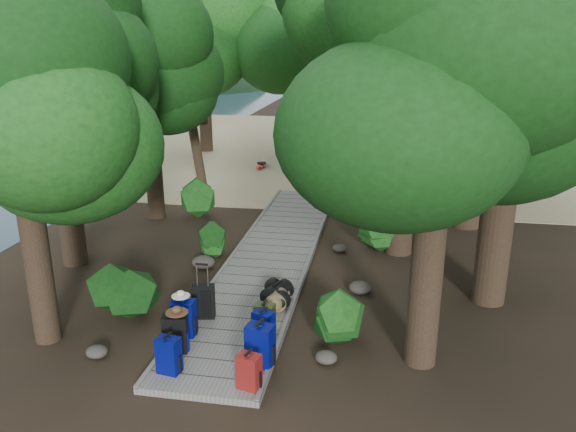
% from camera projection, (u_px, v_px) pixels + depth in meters
% --- Properties ---
extents(ground, '(120.00, 120.00, 0.00)m').
position_uv_depth(ground, '(265.00, 273.00, 13.26)').
color(ground, '#302218').
rests_on(ground, ground).
extents(sand_beach, '(40.00, 22.00, 0.02)m').
position_uv_depth(sand_beach, '(332.00, 148.00, 28.27)').
color(sand_beach, tan).
rests_on(sand_beach, ground).
extents(distant_hill, '(32.00, 16.00, 12.00)m').
position_uv_depth(distant_hill, '(15.00, 85.00, 64.88)').
color(distant_hill, black).
rests_on(distant_hill, ground).
extents(boardwalk, '(2.00, 12.00, 0.12)m').
position_uv_depth(boardwalk, '(273.00, 255.00, 14.18)').
color(boardwalk, gray).
rests_on(boardwalk, ground).
extents(backpack_left_a, '(0.40, 0.31, 0.68)m').
position_uv_depth(backpack_left_a, '(169.00, 353.00, 9.02)').
color(backpack_left_a, '#050B71').
rests_on(backpack_left_a, boardwalk).
extents(backpack_left_b, '(0.46, 0.37, 0.75)m').
position_uv_depth(backpack_left_b, '(175.00, 331.00, 9.62)').
color(backpack_left_b, black).
rests_on(backpack_left_b, boardwalk).
extents(backpack_left_c, '(0.41, 0.30, 0.76)m').
position_uv_depth(backpack_left_c, '(184.00, 316.00, 10.15)').
color(backpack_left_c, '#050B71').
rests_on(backpack_left_c, boardwalk).
extents(backpack_right_a, '(0.40, 0.33, 0.63)m').
position_uv_depth(backpack_right_a, '(249.00, 370.00, 8.62)').
color(backpack_right_a, maroon).
rests_on(backpack_right_a, boardwalk).
extents(backpack_right_b, '(0.49, 0.39, 0.79)m').
position_uv_depth(backpack_right_b, '(260.00, 343.00, 9.21)').
color(backpack_right_b, '#050B71').
rests_on(backpack_right_b, boardwalk).
extents(backpack_right_c, '(0.43, 0.38, 0.61)m').
position_uv_depth(backpack_right_c, '(263.00, 324.00, 10.00)').
color(backpack_right_c, '#050B71').
rests_on(backpack_right_c, boardwalk).
extents(backpack_right_d, '(0.39, 0.30, 0.56)m').
position_uv_depth(backpack_right_d, '(265.00, 316.00, 10.37)').
color(backpack_right_d, '#313919').
rests_on(backpack_right_d, boardwalk).
extents(duffel_right_khaki, '(0.44, 0.60, 0.38)m').
position_uv_depth(duffel_right_khaki, '(278.00, 298.00, 11.29)').
color(duffel_right_khaki, olive).
rests_on(duffel_right_khaki, boardwalk).
extents(duffel_right_black, '(0.64, 0.75, 0.40)m').
position_uv_depth(duffel_right_black, '(277.00, 293.00, 11.46)').
color(duffel_right_black, black).
rests_on(duffel_right_black, boardwalk).
extents(suitcase_on_boardwalk, '(0.47, 0.32, 0.67)m').
position_uv_depth(suitcase_on_boardwalk, '(204.00, 301.00, 10.80)').
color(suitcase_on_boardwalk, black).
rests_on(suitcase_on_boardwalk, boardwalk).
extents(lone_suitcase_on_sand, '(0.42, 0.28, 0.61)m').
position_uv_depth(lone_suitcase_on_sand, '(323.00, 179.00, 20.67)').
color(lone_suitcase_on_sand, black).
rests_on(lone_suitcase_on_sand, sand_beach).
extents(hat_brown, '(0.39, 0.39, 0.12)m').
position_uv_depth(hat_brown, '(177.00, 310.00, 9.45)').
color(hat_brown, '#51351E').
rests_on(hat_brown, backpack_left_b).
extents(hat_white, '(0.33, 0.33, 0.11)m').
position_uv_depth(hat_white, '(181.00, 293.00, 10.05)').
color(hat_white, silver).
rests_on(hat_white, backpack_left_c).
extents(kayak, '(0.63, 2.82, 0.28)m').
position_uv_depth(kayak, '(261.00, 164.00, 23.84)').
color(kayak, red).
rests_on(kayak, sand_beach).
extents(sun_lounger, '(0.79, 1.78, 0.56)m').
position_uv_depth(sun_lounger, '(413.00, 171.00, 21.99)').
color(sun_lounger, silver).
rests_on(sun_lounger, sand_beach).
extents(tree_right_a, '(4.57, 4.57, 7.62)m').
position_uv_depth(tree_right_a, '(437.00, 141.00, 8.47)').
color(tree_right_a, black).
rests_on(tree_right_a, ground).
extents(tree_right_b, '(5.37, 5.37, 9.59)m').
position_uv_depth(tree_right_b, '(515.00, 66.00, 10.39)').
color(tree_right_b, black).
rests_on(tree_right_b, ground).
extents(tree_right_c, '(5.71, 5.71, 9.88)m').
position_uv_depth(tree_right_c, '(411.00, 54.00, 13.04)').
color(tree_right_c, black).
rests_on(tree_right_c, ground).
extents(tree_right_d, '(6.20, 6.20, 11.36)m').
position_uv_depth(tree_right_d, '(486.00, 22.00, 14.80)').
color(tree_right_d, black).
rests_on(tree_right_d, ground).
extents(tree_right_e, '(4.86, 4.86, 8.74)m').
position_uv_depth(tree_right_e, '(431.00, 67.00, 18.39)').
color(tree_right_e, black).
rests_on(tree_right_e, ground).
extents(tree_right_f, '(5.02, 5.02, 8.96)m').
position_uv_depth(tree_right_f, '(507.00, 62.00, 19.61)').
color(tree_right_f, black).
rests_on(tree_right_f, ground).
extents(tree_left_a, '(3.94, 3.94, 6.57)m').
position_uv_depth(tree_left_a, '(23.00, 164.00, 9.34)').
color(tree_left_a, black).
rests_on(tree_left_a, ground).
extents(tree_left_b, '(4.56, 4.56, 8.22)m').
position_uv_depth(tree_left_b, '(55.00, 93.00, 12.58)').
color(tree_left_b, black).
rests_on(tree_left_b, ground).
extents(tree_left_c, '(4.18, 4.18, 7.28)m').
position_uv_depth(tree_left_c, '(148.00, 98.00, 16.27)').
color(tree_left_c, black).
rests_on(tree_left_c, ground).
extents(tree_back_a, '(5.33, 5.33, 9.22)m').
position_uv_depth(tree_back_a, '(293.00, 53.00, 26.45)').
color(tree_back_a, black).
rests_on(tree_back_a, ground).
extents(tree_back_b, '(5.61, 5.61, 10.02)m').
position_uv_depth(tree_back_b, '(376.00, 44.00, 26.17)').
color(tree_back_b, black).
rests_on(tree_back_b, ground).
extents(tree_back_c, '(5.45, 5.45, 9.82)m').
position_uv_depth(tree_back_c, '(437.00, 47.00, 25.10)').
color(tree_back_c, black).
rests_on(tree_back_c, ground).
extents(tree_back_d, '(5.21, 5.21, 8.68)m').
position_uv_depth(tree_back_d, '(203.00, 59.00, 26.14)').
color(tree_back_d, black).
rests_on(tree_back_d, ground).
extents(palm_right_a, '(4.90, 4.90, 8.35)m').
position_uv_depth(palm_right_a, '(401.00, 77.00, 17.01)').
color(palm_right_a, '#15390F').
rests_on(palm_right_a, ground).
extents(palm_right_b, '(3.83, 3.83, 7.40)m').
position_uv_depth(palm_right_b, '(457.00, 82.00, 21.33)').
color(palm_right_b, '#15390F').
rests_on(palm_right_b, ground).
extents(palm_right_c, '(4.01, 4.01, 6.38)m').
position_uv_depth(palm_right_c, '(390.00, 92.00, 23.01)').
color(palm_right_c, '#15390F').
rests_on(palm_right_c, ground).
extents(palm_left_a, '(4.58, 4.58, 7.28)m').
position_uv_depth(palm_left_a, '(191.00, 88.00, 19.23)').
color(palm_left_a, '#15390F').
rests_on(palm_left_a, ground).
extents(rock_left_a, '(0.38, 0.35, 0.21)m').
position_uv_depth(rock_left_a, '(97.00, 352.00, 9.73)').
color(rock_left_a, '#4C473F').
rests_on(rock_left_a, ground).
extents(rock_left_b, '(0.41, 0.37, 0.22)m').
position_uv_depth(rock_left_b, '(127.00, 295.00, 11.84)').
color(rock_left_b, '#4C473F').
rests_on(rock_left_b, ground).
extents(rock_left_c, '(0.56, 0.50, 0.31)m').
position_uv_depth(rock_left_c, '(203.00, 262.00, 13.48)').
color(rock_left_c, '#4C473F').
rests_on(rock_left_c, ground).
extents(rock_left_d, '(0.28, 0.26, 0.16)m').
position_uv_depth(rock_left_d, '(212.00, 224.00, 16.47)').
color(rock_left_d, '#4C473F').
rests_on(rock_left_d, ground).
extents(rock_right_a, '(0.38, 0.34, 0.21)m').
position_uv_depth(rock_right_a, '(326.00, 357.00, 9.56)').
color(rock_right_a, '#4C473F').
rests_on(rock_right_a, ground).
extents(rock_right_b, '(0.49, 0.44, 0.27)m').
position_uv_depth(rock_right_b, '(360.00, 288.00, 12.15)').
color(rock_right_b, '#4C473F').
rests_on(rock_right_b, ground).
extents(rock_right_c, '(0.36, 0.32, 0.20)m').
position_uv_depth(rock_right_c, '(339.00, 248.00, 14.52)').
color(rock_right_c, '#4C473F').
rests_on(rock_right_c, ground).
extents(rock_right_d, '(0.58, 0.52, 0.32)m').
position_uv_depth(rock_right_d, '(388.00, 222.00, 16.40)').
color(rock_right_d, '#4C473F').
rests_on(rock_right_d, ground).
extents(shrub_left_a, '(1.25, 1.25, 1.13)m').
position_uv_depth(shrub_left_a, '(125.00, 290.00, 11.03)').
color(shrub_left_a, '#154615').
rests_on(shrub_left_a, ground).
extents(shrub_left_b, '(0.82, 0.82, 0.74)m').
position_uv_depth(shrub_left_b, '(209.00, 240.00, 14.31)').
color(shrub_left_b, '#154615').
rests_on(shrub_left_b, ground).
extents(shrub_left_c, '(1.31, 1.31, 1.18)m').
position_uv_depth(shrub_left_c, '(200.00, 197.00, 17.36)').
color(shrub_left_c, '#154615').
rests_on(shrub_left_c, ground).
extents(shrub_right_a, '(1.09, 1.09, 0.98)m').
position_uv_depth(shrub_right_a, '(337.00, 317.00, 10.14)').
color(shrub_right_a, '#154615').
rests_on(shrub_right_a, ground).
extents(shrub_right_b, '(1.34, 1.34, 1.21)m').
position_uv_depth(shrub_right_b, '(379.00, 226.00, 14.62)').
color(shrub_right_b, '#154615').
rests_on(shrub_right_b, ground).
extents(shrub_right_c, '(0.76, 0.76, 0.68)m').
position_uv_depth(shrub_right_c, '(364.00, 197.00, 18.32)').
color(shrub_right_c, '#154615').
rests_on(shrub_right_c, ground).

